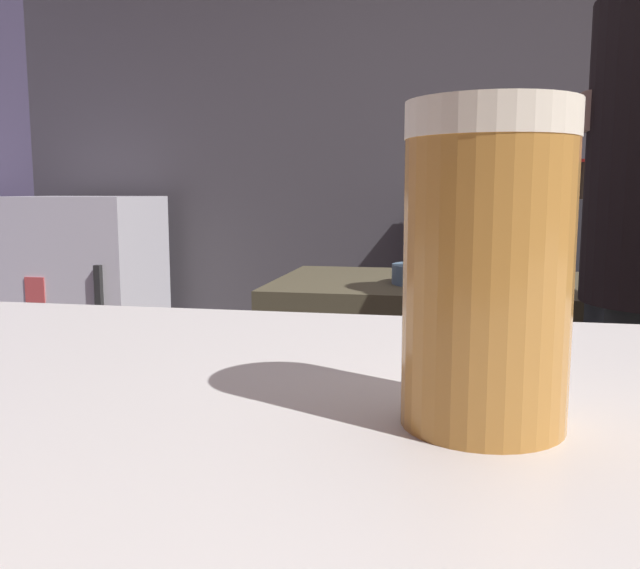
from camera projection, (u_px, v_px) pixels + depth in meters
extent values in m
cube|color=#49444B|center=(497.00, 153.00, 3.36)|extent=(5.20, 0.10, 2.70)
cube|color=#36353C|center=(504.00, 319.00, 3.19)|extent=(0.91, 0.36, 1.13)
cube|color=white|center=(87.00, 309.00, 3.42)|extent=(0.67, 0.55, 1.14)
cube|color=#262626|center=(100.00, 309.00, 3.09)|extent=(0.03, 0.03, 0.41)
cube|color=#D84C4C|center=(35.00, 290.00, 3.15)|extent=(0.10, 0.01, 0.12)
cylinder|color=#C8A192|center=(570.00, 119.00, 1.50)|extent=(0.11, 0.33, 0.08)
cylinder|color=slate|center=(427.00, 274.00, 1.84)|extent=(0.19, 0.19, 0.05)
cylinder|color=#C28237|center=(486.00, 286.00, 0.29)|extent=(0.07, 0.07, 0.12)
cylinder|color=white|center=(492.00, 120.00, 0.28)|extent=(0.07, 0.07, 0.02)
cylinder|color=black|center=(583.00, 186.00, 3.03)|extent=(0.07, 0.07, 0.12)
cylinder|color=black|center=(584.00, 167.00, 3.01)|extent=(0.03, 0.03, 0.05)
cylinder|color=red|center=(584.00, 161.00, 3.01)|extent=(0.04, 0.04, 0.01)
cylinder|color=#488530|center=(457.00, 183.00, 3.23)|extent=(0.06, 0.06, 0.15)
cylinder|color=#488530|center=(458.00, 160.00, 3.21)|extent=(0.03, 0.03, 0.06)
cylinder|color=black|center=(458.00, 153.00, 3.21)|extent=(0.03, 0.03, 0.01)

